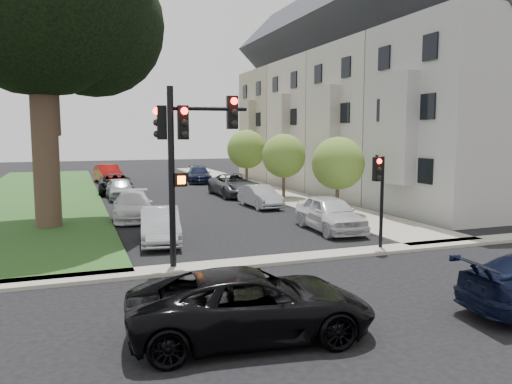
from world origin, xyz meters
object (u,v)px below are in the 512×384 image
object	(u,v)px
traffic_signal_secondary	(379,185)
car_parked_8	(115,184)
car_parked_0	(330,213)
car_parked_4	(199,175)
car_parked_2	(235,185)
car_parked_5	(160,225)
small_tree_b	(284,156)
car_cross_near	(252,304)
traffic_signal_main	(185,145)
car_parked_1	(260,196)
car_parked_7	(120,189)
small_tree_a	(338,163)
small_tree_c	(247,149)
car_parked_6	(133,206)
car_parked_9	(108,174)

from	to	relation	value
traffic_signal_secondary	car_parked_8	distance (m)	22.76
traffic_signal_secondary	car_parked_8	size ratio (longest dim) A/B	0.69
car_parked_0	car_parked_4	xyz separation A→B (m)	(-0.19, 23.21, -0.08)
car_parked_2	car_parked_5	size ratio (longest dim) A/B	1.32
small_tree_b	car_parked_2	distance (m)	4.19
car_parked_8	car_parked_0	bearing A→B (deg)	-62.97
car_parked_2	car_parked_4	size ratio (longest dim) A/B	1.15
car_cross_near	traffic_signal_main	bearing A→B (deg)	7.43
traffic_signal_secondary	car_parked_1	bearing A→B (deg)	91.06
traffic_signal_secondary	car_parked_7	xyz separation A→B (m)	(-7.50, 18.05, -1.70)
car_parked_4	car_parked_5	xyz separation A→B (m)	(-7.19, -23.00, -0.01)
small_tree_a	small_tree_c	xyz separation A→B (m)	(0.00, 14.33, 0.30)
car_parked_0	car_parked_2	xyz separation A→B (m)	(-0.13, 13.18, -0.01)
car_parked_1	car_parked_6	world-z (taller)	car_parked_6
traffic_signal_secondary	car_parked_6	xyz separation A→B (m)	(-7.61, 9.90, -1.72)
car_parked_4	car_parked_8	size ratio (longest dim) A/B	0.96
traffic_signal_main	car_parked_8	xyz separation A→B (m)	(-0.47, 21.37, -3.23)
traffic_signal_secondary	car_parked_0	distance (m)	4.22
traffic_signal_secondary	car_cross_near	world-z (taller)	traffic_signal_secondary
car_parked_1	car_parked_8	xyz separation A→B (m)	(-7.31, 9.83, 0.05)
small_tree_b	traffic_signal_secondary	xyz separation A→B (m)	(-2.49, -14.40, -0.43)
small_tree_c	car_parked_1	xyz separation A→B (m)	(-2.70, -10.16, -2.39)
car_parked_5	car_parked_9	distance (m)	25.57
small_tree_b	car_cross_near	bearing A→B (deg)	-115.14
car_cross_near	car_parked_4	bearing A→B (deg)	-5.43
traffic_signal_main	car_parked_4	distance (m)	28.15
traffic_signal_secondary	car_parked_7	size ratio (longest dim) A/B	0.84
car_parked_2	car_parked_5	bearing A→B (deg)	-119.90
small_tree_b	car_parked_6	size ratio (longest dim) A/B	0.91
car_parked_1	small_tree_c	bearing A→B (deg)	72.10
small_tree_c	traffic_signal_secondary	xyz separation A→B (m)	(-2.49, -21.73, -0.63)
car_parked_2	car_parked_9	size ratio (longest dim) A/B	1.13
small_tree_c	car_parked_9	xyz separation A→B (m)	(-9.98, 7.95, -2.23)
traffic_signal_secondary	small_tree_a	bearing A→B (deg)	71.40
small_tree_c	car_cross_near	world-z (taller)	small_tree_c
car_parked_0	car_parked_8	bearing A→B (deg)	117.09
small_tree_a	car_cross_near	distance (m)	16.32
car_cross_near	car_parked_1	xyz separation A→B (m)	(6.75, 17.32, -0.07)
small_tree_c	car_parked_7	bearing A→B (deg)	-159.75
car_cross_near	car_parked_2	size ratio (longest dim) A/B	0.94
car_parked_1	car_parked_7	bearing A→B (deg)	135.39
small_tree_c	car_parked_8	size ratio (longest dim) A/B	0.92
car_parked_0	car_parked_2	distance (m)	13.19
small_tree_b	traffic_signal_main	distance (m)	17.28
car_parked_1	car_parked_6	bearing A→B (deg)	-170.24
car_parked_2	car_parked_9	world-z (taller)	car_parked_9
car_parked_2	small_tree_c	bearing A→B (deg)	61.26
traffic_signal_main	car_parked_1	distance (m)	13.81
small_tree_b	car_parked_5	xyz separation A→B (m)	(-9.73, -10.29, -2.14)
car_parked_8	car_parked_4	bearing A→B (deg)	40.64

